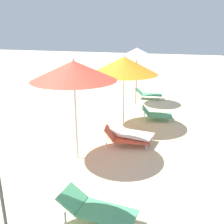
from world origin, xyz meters
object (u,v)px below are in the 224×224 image
object	(u,v)px
umbrella_fourth	(124,65)
umbrella_third	(74,71)
lounger_farthest_shoreside	(148,94)
umbrella_farthest	(137,53)
lounger_third_shoreside	(126,138)
lounger_fourth_inland	(130,133)
lounger_second_shoreside	(96,209)
lounger_fourth_shoreside	(156,114)

from	to	relation	value
umbrella_fourth	umbrella_third	bearing A→B (deg)	-101.95
umbrella_fourth	lounger_farthest_shoreside	size ratio (longest dim) A/B	1.82
umbrella_fourth	umbrella_farthest	distance (m)	3.25
umbrella_third	umbrella_farthest	bearing A→B (deg)	86.36
lounger_third_shoreside	lounger_fourth_inland	xyz separation A→B (m)	(0.08, 0.34, 0.05)
umbrella_third	lounger_farthest_shoreside	size ratio (longest dim) A/B	1.92
lounger_farthest_shoreside	umbrella_farthest	bearing A→B (deg)	-119.48
lounger_second_shoreside	lounger_farthest_shoreside	distance (m)	9.41
lounger_second_shoreside	lounger_fourth_shoreside	xyz separation A→B (m)	(0.25, 6.21, -0.05)
lounger_third_shoreside	lounger_second_shoreside	bearing A→B (deg)	-95.77
lounger_farthest_shoreside	lounger_third_shoreside	bearing A→B (deg)	-93.96
lounger_third_shoreside	umbrella_fourth	distance (m)	2.68
lounger_fourth_inland	lounger_farthest_shoreside	xyz separation A→B (m)	(-0.36, 5.57, -0.02)
lounger_second_shoreside	lounger_farthest_shoreside	xyz separation A→B (m)	(-0.61, 9.39, -0.01)
lounger_fourth_shoreside	lounger_fourth_inland	bearing A→B (deg)	-111.90
umbrella_third	lounger_fourth_inland	size ratio (longest dim) A/B	1.89
lounger_fourth_inland	umbrella_farthest	world-z (taller)	umbrella_farthest
umbrella_fourth	lounger_second_shoreside	bearing A→B (deg)	-80.75
lounger_fourth_shoreside	umbrella_farthest	bearing A→B (deg)	111.33
lounger_third_shoreside	umbrella_farthest	distance (m)	5.40
lounger_second_shoreside	umbrella_third	distance (m)	3.48
lounger_second_shoreside	lounger_fourth_inland	bearing A→B (deg)	97.52
lounger_second_shoreside	umbrella_third	bearing A→B (deg)	126.22
lounger_second_shoreside	lounger_third_shoreside	bearing A→B (deg)	99.14
lounger_second_shoreside	lounger_farthest_shoreside	world-z (taller)	lounger_farthest_shoreside
lounger_third_shoreside	lounger_farthest_shoreside	size ratio (longest dim) A/B	1.02
lounger_third_shoreside	lounger_fourth_shoreside	world-z (taller)	lounger_third_shoreside
lounger_second_shoreside	umbrella_farthest	distance (m)	8.69
lounger_fourth_inland	umbrella_farthest	xyz separation A→B (m)	(-0.80, 4.53, 2.18)
lounger_fourth_inland	lounger_farthest_shoreside	world-z (taller)	lounger_farthest_shoreside
lounger_second_shoreside	lounger_third_shoreside	world-z (taller)	lounger_third_shoreside
lounger_third_shoreside	lounger_fourth_inland	distance (m)	0.35
lounger_second_shoreside	umbrella_farthest	xyz separation A→B (m)	(-1.05, 8.35, 2.18)
umbrella_farthest	umbrella_fourth	bearing A→B (deg)	-86.16
umbrella_farthest	umbrella_third	bearing A→B (deg)	-93.64
lounger_second_shoreside	lounger_fourth_shoreside	bearing A→B (deg)	91.46
lounger_farthest_shoreside	umbrella_third	bearing A→B (deg)	-103.33
lounger_second_shoreside	umbrella_fourth	xyz separation A→B (m)	(-0.83, 5.11, 2.02)
umbrella_third	lounger_third_shoreside	world-z (taller)	umbrella_third
umbrella_fourth	umbrella_farthest	size ratio (longest dim) A/B	0.97
lounger_fourth_shoreside	umbrella_farthest	distance (m)	3.36
umbrella_third	lounger_farthest_shoreside	distance (m)	7.51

